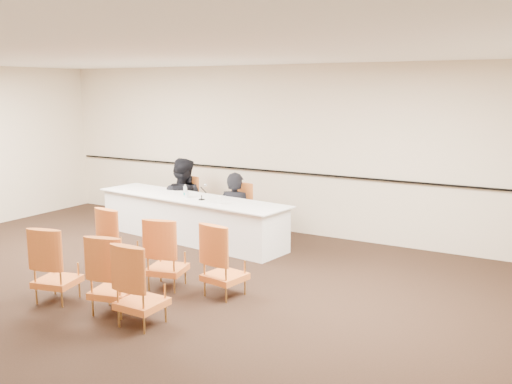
{
  "coord_description": "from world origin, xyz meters",
  "views": [
    {
      "loc": [
        4.75,
        -5.09,
        2.58
      ],
      "look_at": [
        0.28,
        2.6,
        0.96
      ],
      "focal_mm": 40.0,
      "sensor_mm": 36.0,
      "label": 1
    }
  ],
  "objects_px": {
    "aud_chair_front_mid": "(167,252)",
    "aud_chair_back_mid": "(113,273)",
    "panel_table": "(191,218)",
    "aud_chair_back_right": "(141,284)",
    "panelist_main": "(235,219)",
    "panelist_second_chair": "(182,203)",
    "aud_chair_front_right": "(225,259)",
    "coffee_cup": "(219,200)",
    "panelist_main_chair": "(235,211)",
    "microphone": "(202,192)",
    "water_bottle": "(185,191)",
    "drinking_glass": "(187,195)",
    "aud_chair_front_left": "(119,240)",
    "panelist_second": "(183,207)",
    "aud_chair_back_left": "(56,263)"
  },
  "relations": [
    {
      "from": "panelist_second",
      "to": "coffee_cup",
      "type": "xyz_separation_m",
      "value": [
        1.43,
        -0.88,
        0.43
      ]
    },
    {
      "from": "aud_chair_back_mid",
      "to": "aud_chair_front_right",
      "type": "bearing_deg",
      "value": 39.26
    },
    {
      "from": "aud_chair_front_left",
      "to": "aud_chair_front_right",
      "type": "relative_size",
      "value": 1.0
    },
    {
      "from": "aud_chair_back_left",
      "to": "aud_chair_back_mid",
      "type": "height_order",
      "value": "same"
    },
    {
      "from": "aud_chair_front_left",
      "to": "panelist_second",
      "type": "bearing_deg",
      "value": 115.38
    },
    {
      "from": "panelist_second_chair",
      "to": "aud_chair_front_right",
      "type": "bearing_deg",
      "value": -37.56
    },
    {
      "from": "aud_chair_back_mid",
      "to": "drinking_glass",
      "type": "bearing_deg",
      "value": 97.58
    },
    {
      "from": "aud_chair_front_mid",
      "to": "aud_chair_back_mid",
      "type": "xyz_separation_m",
      "value": [
        0.0,
        -0.97,
        0.0
      ]
    },
    {
      "from": "panel_table",
      "to": "aud_chair_back_mid",
      "type": "relative_size",
      "value": 3.96
    },
    {
      "from": "microphone",
      "to": "drinking_glass",
      "type": "height_order",
      "value": "microphone"
    },
    {
      "from": "panel_table",
      "to": "coffee_cup",
      "type": "bearing_deg",
      "value": -10.43
    },
    {
      "from": "panelist_second_chair",
      "to": "panel_table",
      "type": "bearing_deg",
      "value": -37.15
    },
    {
      "from": "aud_chair_front_mid",
      "to": "aud_chair_back_right",
      "type": "relative_size",
      "value": 1.0
    },
    {
      "from": "aud_chair_front_mid",
      "to": "aud_chair_front_right",
      "type": "bearing_deg",
      "value": -5.63
    },
    {
      "from": "panelist_second",
      "to": "panelist_main_chair",
      "type": "bearing_deg",
      "value": 162.13
    },
    {
      "from": "microphone",
      "to": "aud_chair_front_left",
      "type": "bearing_deg",
      "value": -101.34
    },
    {
      "from": "aud_chair_back_mid",
      "to": "aud_chair_back_right",
      "type": "distance_m",
      "value": 0.54
    },
    {
      "from": "panel_table",
      "to": "drinking_glass",
      "type": "xyz_separation_m",
      "value": [
        -0.01,
        -0.08,
        0.43
      ]
    },
    {
      "from": "panelist_second",
      "to": "water_bottle",
      "type": "height_order",
      "value": "panelist_second"
    },
    {
      "from": "panel_table",
      "to": "microphone",
      "type": "bearing_deg",
      "value": -14.1
    },
    {
      "from": "microphone",
      "to": "aud_chair_back_right",
      "type": "xyz_separation_m",
      "value": [
        1.38,
        -3.06,
        -0.41
      ]
    },
    {
      "from": "coffee_cup",
      "to": "aud_chair_front_left",
      "type": "bearing_deg",
      "value": -108.21
    },
    {
      "from": "panelist_main_chair",
      "to": "coffee_cup",
      "type": "relative_size",
      "value": 7.39
    },
    {
      "from": "panelist_second",
      "to": "drinking_glass",
      "type": "xyz_separation_m",
      "value": [
        0.66,
        -0.72,
        0.41
      ]
    },
    {
      "from": "panel_table",
      "to": "panelist_main",
      "type": "distance_m",
      "value": 0.77
    },
    {
      "from": "panelist_main_chair",
      "to": "water_bottle",
      "type": "xyz_separation_m",
      "value": [
        -0.66,
        -0.55,
        0.39
      ]
    },
    {
      "from": "panelist_main_chair",
      "to": "aud_chair_front_right",
      "type": "height_order",
      "value": "same"
    },
    {
      "from": "panelist_main",
      "to": "water_bottle",
      "type": "height_order",
      "value": "panelist_main"
    },
    {
      "from": "panelist_main",
      "to": "aud_chair_back_mid",
      "type": "bearing_deg",
      "value": 87.78
    },
    {
      "from": "aud_chair_front_right",
      "to": "panel_table",
      "type": "bearing_deg",
      "value": 143.72
    },
    {
      "from": "panelist_main",
      "to": "coffee_cup",
      "type": "relative_size",
      "value": 13.0
    },
    {
      "from": "aud_chair_front_left",
      "to": "aud_chair_front_mid",
      "type": "bearing_deg",
      "value": -2.2
    },
    {
      "from": "panel_table",
      "to": "panelist_main",
      "type": "xyz_separation_m",
      "value": [
        0.6,
        0.49,
        -0.05
      ]
    },
    {
      "from": "panelist_second_chair",
      "to": "aud_chair_back_mid",
      "type": "distance_m",
      "value": 4.16
    },
    {
      "from": "water_bottle",
      "to": "drinking_glass",
      "type": "distance_m",
      "value": 0.08
    },
    {
      "from": "aud_chair_front_mid",
      "to": "aud_chair_back_mid",
      "type": "relative_size",
      "value": 1.0
    },
    {
      "from": "coffee_cup",
      "to": "aud_chair_back_right",
      "type": "bearing_deg",
      "value": -72.17
    },
    {
      "from": "drinking_glass",
      "to": "panelist_main",
      "type": "bearing_deg",
      "value": 43.34
    },
    {
      "from": "panelist_second_chair",
      "to": "panelist_second",
      "type": "bearing_deg",
      "value": 0.0
    },
    {
      "from": "panel_table",
      "to": "aud_chair_front_mid",
      "type": "xyz_separation_m",
      "value": [
        1.18,
        -2.1,
        0.1
      ]
    },
    {
      "from": "panel_table",
      "to": "water_bottle",
      "type": "bearing_deg",
      "value": -129.88
    },
    {
      "from": "coffee_cup",
      "to": "aud_chair_back_mid",
      "type": "relative_size",
      "value": 0.14
    },
    {
      "from": "aud_chair_front_right",
      "to": "aud_chair_back_left",
      "type": "distance_m",
      "value": 2.06
    },
    {
      "from": "panelist_second",
      "to": "aud_chair_front_mid",
      "type": "relative_size",
      "value": 1.95
    },
    {
      "from": "water_bottle",
      "to": "aud_chair_back_mid",
      "type": "bearing_deg",
      "value": -67.63
    },
    {
      "from": "aud_chair_front_left",
      "to": "aud_chair_back_right",
      "type": "height_order",
      "value": "same"
    },
    {
      "from": "panel_table",
      "to": "aud_chair_back_right",
      "type": "xyz_separation_m",
      "value": [
        1.71,
        -3.19,
        0.1
      ]
    },
    {
      "from": "aud_chair_front_mid",
      "to": "aud_chair_back_right",
      "type": "height_order",
      "value": "same"
    },
    {
      "from": "drinking_glass",
      "to": "aud_chair_back_right",
      "type": "xyz_separation_m",
      "value": [
        1.72,
        -3.12,
        -0.33
      ]
    },
    {
      "from": "aud_chair_back_mid",
      "to": "coffee_cup",
      "type": "bearing_deg",
      "value": 84.39
    }
  ]
}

